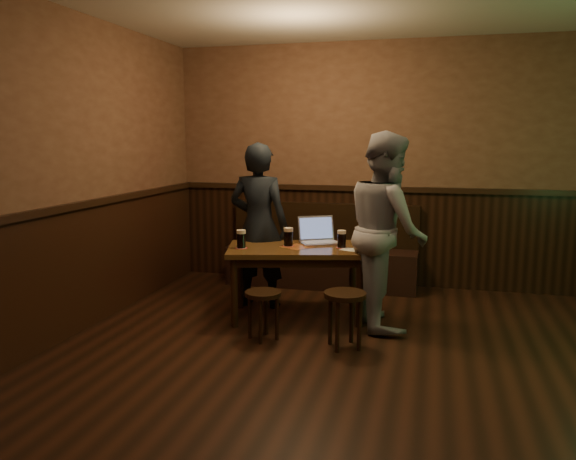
% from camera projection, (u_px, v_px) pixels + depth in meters
% --- Properties ---
extents(room, '(5.04, 6.04, 2.84)m').
position_uv_depth(room, '(349.00, 214.00, 3.84)').
color(room, black).
rests_on(room, ground).
extents(bench, '(2.20, 0.50, 0.95)m').
position_uv_depth(bench, '(322.00, 259.00, 6.57)').
color(bench, black).
rests_on(bench, ground).
extents(pub_table, '(1.43, 1.04, 0.69)m').
position_uv_depth(pub_table, '(296.00, 256.00, 5.34)').
color(pub_table, '#503516').
rests_on(pub_table, ground).
extents(stool_left, '(0.34, 0.34, 0.42)m').
position_uv_depth(stool_left, '(263.00, 301.00, 4.79)').
color(stool_left, black).
rests_on(stool_left, ground).
extents(stool_right, '(0.43, 0.43, 0.47)m').
position_uv_depth(stool_right, '(345.00, 303.00, 4.59)').
color(stool_right, black).
rests_on(stool_right, ground).
extents(pint_left, '(0.11, 0.11, 0.18)m').
position_uv_depth(pint_left, '(241.00, 239.00, 5.25)').
color(pint_left, '#B0151D').
rests_on(pint_left, pub_table).
extents(pint_mid, '(0.12, 0.12, 0.18)m').
position_uv_depth(pint_mid, '(288.00, 237.00, 5.35)').
color(pint_mid, '#B0151D').
rests_on(pint_mid, pub_table).
extents(pint_right, '(0.11, 0.11, 0.17)m').
position_uv_depth(pint_right, '(342.00, 239.00, 5.28)').
color(pint_right, '#B0151D').
rests_on(pint_right, pub_table).
extents(laptop, '(0.46, 0.43, 0.26)m').
position_uv_depth(laptop, '(318.00, 236.00, 5.53)').
color(laptop, silver).
rests_on(laptop, pub_table).
extents(menu, '(0.26, 0.22, 0.00)m').
position_uv_depth(menu, '(353.00, 250.00, 5.18)').
color(menu, silver).
rests_on(menu, pub_table).
extents(person_suit, '(0.62, 0.42, 1.67)m').
position_uv_depth(person_suit, '(259.00, 225.00, 5.68)').
color(person_suit, black).
rests_on(person_suit, ground).
extents(person_grey, '(0.92, 1.04, 1.78)m').
position_uv_depth(person_grey, '(387.00, 230.00, 5.08)').
color(person_grey, '#9A9A9F').
rests_on(person_grey, ground).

